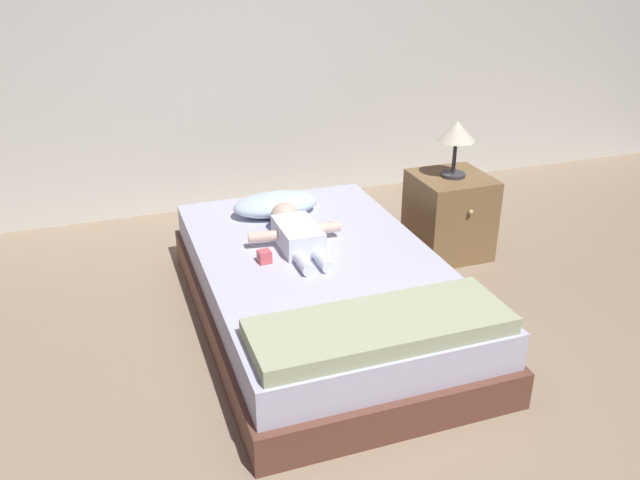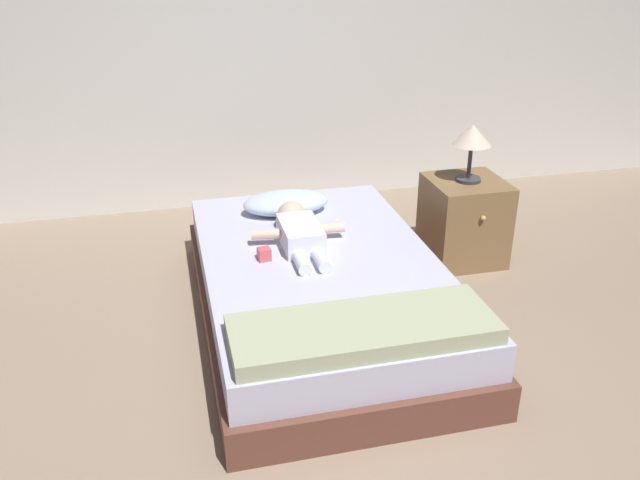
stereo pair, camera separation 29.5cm
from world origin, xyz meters
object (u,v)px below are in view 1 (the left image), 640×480
pillow (276,204)px  lamp (456,134)px  nightstand (449,215)px  toy_block (264,257)px  bed (320,289)px  toothbrush (331,225)px  baby (295,233)px

pillow → lamp: bearing=-7.1°
nightstand → toy_block: (-1.30, -0.44, 0.13)m
pillow → lamp: (1.08, -0.13, 0.35)m
lamp → nightstand: bearing=-90.0°
bed → toothbrush: size_ratio=15.57×
bed → nightstand: size_ratio=3.84×
pillow → nightstand: nightstand is taller
pillow → nightstand: (1.08, -0.14, -0.17)m
bed → toy_block: (-0.28, 0.05, 0.21)m
pillow → toothbrush: bearing=-48.2°
nightstand → pillow: bearing=172.8°
baby → nightstand: 1.14m
lamp → toy_block: 1.42m
toothbrush → toy_block: (-0.47, -0.30, 0.02)m
bed → nightstand: 1.13m
toothbrush → lamp: bearing=9.2°
bed → toothbrush: toothbrush is taller
nightstand → lamp: (0.00, 0.00, 0.52)m
baby → toothbrush: size_ratio=5.12×
bed → baby: baby is taller
toothbrush → nightstand: 0.85m
lamp → toy_block: size_ratio=5.08×
baby → lamp: bearing=14.5°
pillow → baby: bearing=-91.7°
toothbrush → nightstand: size_ratio=0.25×
baby → toothbrush: (0.25, 0.15, -0.06)m
bed → toy_block: 0.35m
lamp → toy_block: (-1.30, -0.44, -0.38)m
pillow → bed: bearing=-85.1°
pillow → baby: 0.42m
bed → nightstand: (1.02, 0.48, 0.08)m
toy_block → bed: bearing=-9.5°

